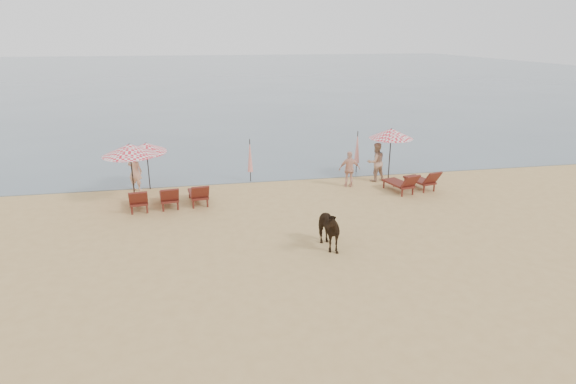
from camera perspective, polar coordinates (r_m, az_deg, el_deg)
name	(u,v)px	position (r m, az deg, el deg)	size (l,w,h in m)	color
ground	(320,280)	(14.41, 3.83, -10.36)	(120.00, 120.00, 0.00)	tan
sea	(211,72)	(92.52, -9.10, 13.86)	(160.00, 140.00, 0.06)	#51606B
lounger_cluster_left	(169,196)	(20.49, -13.91, -0.50)	(3.33, 2.19, 0.69)	#5F2116
lounger_cluster_right	(413,181)	(22.64, 14.56, 1.25)	(2.32, 2.27, 0.69)	#5F2116
umbrella_open_left_a	(130,150)	(20.99, -18.25, 4.78)	(2.27, 2.27, 2.58)	black
umbrella_open_left_b	(146,148)	(22.77, -16.44, 5.07)	(1.79, 1.82, 2.28)	black
umbrella_open_right	(391,134)	(23.80, 12.14, 6.79)	(2.10, 2.10, 2.56)	black
umbrella_closed_left	(250,156)	(23.19, -4.52, 4.31)	(0.26, 0.26, 2.12)	black
umbrella_closed_right	(357,147)	(24.93, 8.20, 5.26)	(0.27, 0.27, 2.18)	black
cow	(325,228)	(16.13, 4.45, -4.28)	(0.78, 1.71, 1.45)	black
beachgoer_left	(135,171)	(23.01, -17.68, 2.40)	(0.68, 0.45, 1.86)	#E4AA8E
beachgoer_right_a	(376,162)	(23.77, 10.37, 3.52)	(0.92, 0.72, 1.90)	tan
beachgoer_right_b	(350,169)	(22.69, 7.30, 2.70)	(1.00, 0.41, 1.70)	#E3A68E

